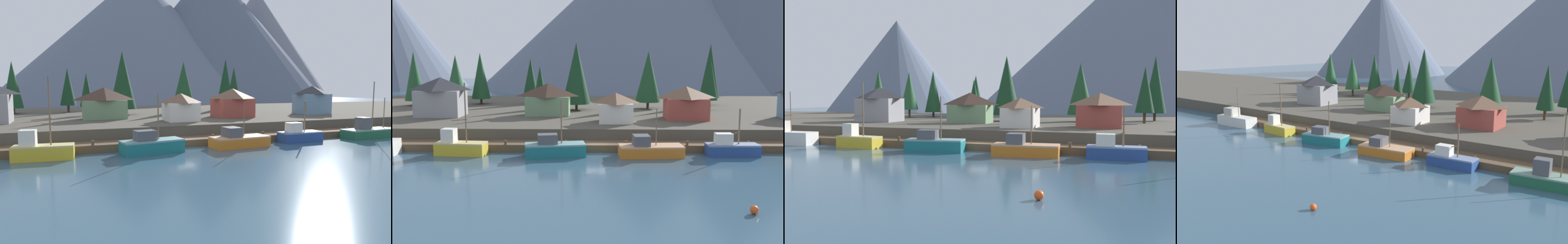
% 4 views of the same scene
% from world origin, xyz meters
% --- Properties ---
extents(ground_plane, '(400.00, 400.00, 1.00)m').
position_xyz_m(ground_plane, '(0.00, 20.00, -0.50)').
color(ground_plane, '#335166').
extents(dock, '(80.00, 4.00, 1.60)m').
position_xyz_m(dock, '(0.00, 1.99, 0.50)').
color(dock, brown).
rests_on(dock, ground_plane).
extents(shoreline_bank, '(400.00, 56.00, 2.50)m').
position_xyz_m(shoreline_bank, '(0.00, 32.00, 1.25)').
color(shoreline_bank, '#4C473D').
rests_on(shoreline_bank, ground_plane).
extents(mountain_central_peak, '(152.96, 152.96, 70.78)m').
position_xyz_m(mountain_central_peak, '(24.29, 151.19, 35.39)').
color(mountain_central_peak, slate).
rests_on(mountain_central_peak, ground_plane).
extents(fishing_boat_yellow, '(6.59, 2.91, 9.31)m').
position_xyz_m(fishing_boat_yellow, '(-17.63, -1.56, 1.12)').
color(fishing_boat_yellow, gold).
rests_on(fishing_boat_yellow, ground_plane).
extents(fishing_boat_teal, '(7.94, 4.08, 7.24)m').
position_xyz_m(fishing_boat_teal, '(-5.28, -2.23, 1.03)').
color(fishing_boat_teal, '#196B70').
rests_on(fishing_boat_teal, ground_plane).
extents(fishing_boat_orange, '(8.23, 3.77, 6.10)m').
position_xyz_m(fishing_boat_orange, '(6.81, -2.06, 0.93)').
color(fishing_boat_orange, '#CC6B1E').
rests_on(fishing_boat_orange, ground_plane).
extents(fishing_boat_blue, '(6.59, 2.56, 6.08)m').
position_xyz_m(fishing_boat_blue, '(17.28, -1.40, 1.01)').
color(fishing_boat_blue, navy).
rests_on(fishing_boat_blue, ground_plane).
extents(house_green, '(7.83, 4.66, 5.56)m').
position_xyz_m(house_green, '(-8.46, 19.49, 5.35)').
color(house_green, '#6B8E66').
rests_on(house_green, shoreline_bank).
extents(house_red, '(6.94, 6.11, 5.37)m').
position_xyz_m(house_red, '(14.63, 15.14, 5.24)').
color(house_red, '#9E4238').
rests_on(house_red, shoreline_bank).
extents(house_grey, '(7.92, 6.14, 6.65)m').
position_xyz_m(house_grey, '(-26.77, 18.06, 5.90)').
color(house_grey, gray).
rests_on(house_grey, shoreline_bank).
extents(house_white, '(5.40, 5.38, 4.60)m').
position_xyz_m(house_white, '(3.00, 11.19, 4.85)').
color(house_white, silver).
rests_on(house_white, shoreline_bank).
extents(conifer_near_left, '(5.05, 5.05, 11.31)m').
position_xyz_m(conifer_near_left, '(10.13, 30.49, 8.81)').
color(conifer_near_left, '#4C3823').
rests_on(conifer_near_left, shoreline_bank).
extents(conifer_near_right, '(2.68, 2.68, 8.43)m').
position_xyz_m(conifer_near_right, '(-10.92, 28.21, 7.56)').
color(conifer_near_right, '#4C3823').
rests_on(conifer_near_right, shoreline_bank).
extents(conifer_mid_left, '(4.26, 4.26, 11.33)m').
position_xyz_m(conifer_mid_left, '(-38.29, 35.28, 8.69)').
color(conifer_mid_left, '#4C3823').
rests_on(conifer_mid_left, shoreline_bank).
extents(conifer_mid_right, '(3.29, 3.29, 10.18)m').
position_xyz_m(conifer_mid_right, '(21.62, 28.23, 8.53)').
color(conifer_mid_right, '#4C3823').
rests_on(conifer_mid_right, shoreline_bank).
extents(conifer_back_left, '(5.45, 5.45, 12.90)m').
position_xyz_m(conifer_back_left, '(-3.88, 27.80, 9.55)').
color(conifer_back_left, '#4C3823').
rests_on(conifer_back_left, shoreline_bank).
extents(conifer_back_right, '(4.12, 4.12, 10.55)m').
position_xyz_m(conifer_back_right, '(-29.09, 33.88, 8.71)').
color(conifer_back_right, '#4C3823').
rests_on(conifer_back_right, shoreline_bank).
extents(conifer_centre, '(3.46, 3.46, 9.83)m').
position_xyz_m(conifer_centre, '(-14.29, 38.55, 8.19)').
color(conifer_centre, '#4C3823').
rests_on(conifer_centre, shoreline_bank).
extents(conifer_far_left, '(4.05, 4.05, 11.11)m').
position_xyz_m(conifer_far_left, '(-25.20, 38.59, 8.63)').
color(conifer_far_left, '#4C3823').
rests_on(conifer_far_left, shoreline_bank).
extents(conifer_far_right, '(4.19, 4.19, 12.84)m').
position_xyz_m(conifer_far_right, '(23.85, 37.24, 9.70)').
color(conifer_far_right, '#4C3823').
rests_on(conifer_far_right, shoreline_bank).
extents(channel_buoy, '(0.70, 0.70, 0.70)m').
position_xyz_m(channel_buoy, '(12.79, -23.04, 0.35)').
color(channel_buoy, '#E04C19').
rests_on(channel_buoy, ground_plane).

